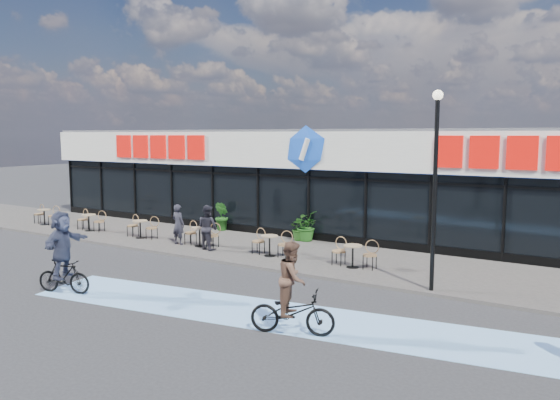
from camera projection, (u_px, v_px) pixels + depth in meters
name	position (u px, v px, depth m)	size (l,w,h in m)	color
ground	(197.00, 280.00, 16.56)	(120.00, 120.00, 0.00)	#28282B
sidewalk	(276.00, 251.00, 20.35)	(44.00, 5.00, 0.10)	#534E4A
bike_lane	(284.00, 317.00, 13.19)	(14.00, 2.20, 0.01)	#7FB8F0
building	(340.00, 180.00, 24.65)	(30.60, 6.57, 4.75)	black
lamp_post	(435.00, 174.00, 14.71)	(0.28, 0.28, 5.46)	black
bistro_set_0	(46.00, 215.00, 26.09)	(1.54, 0.62, 0.90)	tan
bistro_set_1	(91.00, 220.00, 24.41)	(1.54, 0.62, 0.90)	tan
bistro_set_2	(142.00, 227.00, 22.73)	(1.54, 0.62, 0.90)	tan
bistro_set_3	(201.00, 234.00, 21.05)	(1.54, 0.62, 0.90)	tan
bistro_set_4	(271.00, 243.00, 19.38)	(1.54, 0.62, 0.90)	tan
bistro_set_5	(354.00, 253.00, 17.70)	(1.54, 0.62, 0.90)	tan
potted_plant_left	(222.00, 216.00, 24.39)	(0.71, 0.58, 1.30)	#205718
potted_plant_mid	(299.00, 228.00, 22.14)	(0.93, 0.81, 1.03)	#1D4714
potted_plant_right	(305.00, 226.00, 22.07)	(1.10, 0.95, 1.22)	#215618
patron_left	(178.00, 224.00, 21.30)	(0.58, 0.38, 1.59)	#23222B
patron_right	(208.00, 227.00, 20.34)	(0.82, 0.64, 1.68)	black
cyclist_a	(292.00, 299.00, 11.96)	(2.01, 1.24, 2.09)	black
cyclist_c	(63.00, 253.00, 15.02)	(1.65, 1.82, 2.32)	black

